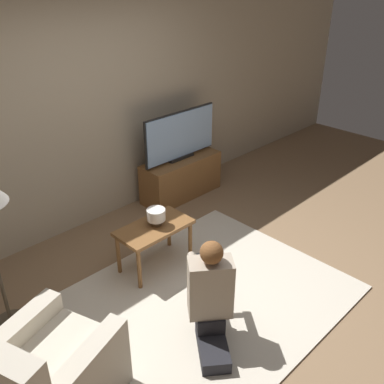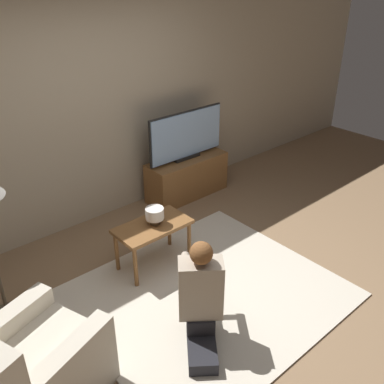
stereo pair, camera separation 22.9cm
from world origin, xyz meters
name	(u,v)px [view 2 (the right image)]	position (x,y,z in m)	size (l,w,h in m)	color
ground_plane	(207,295)	(0.00, 0.00, 0.00)	(10.00, 10.00, 0.00)	#896B4C
wall_back	(88,111)	(0.00, 1.93, 1.30)	(10.00, 0.06, 2.60)	tan
rug	(207,294)	(0.00, 0.00, 0.01)	(2.28, 2.01, 0.02)	beige
tv_stand	(187,177)	(1.13, 1.61, 0.26)	(1.09, 0.40, 0.52)	brown
tv	(187,135)	(1.13, 1.61, 0.84)	(1.12, 0.08, 0.62)	black
coffee_table	(153,231)	(-0.09, 0.69, 0.41)	(0.74, 0.40, 0.48)	brown
armchair	(30,374)	(-1.65, -0.04, 0.30)	(1.04, 0.95, 0.92)	beige
person_kneeling	(201,295)	(-0.40, -0.34, 0.46)	(0.69, 0.78, 0.93)	#232328
table_lamp	(155,214)	(-0.06, 0.69, 0.58)	(0.18, 0.18, 0.17)	#4C3823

